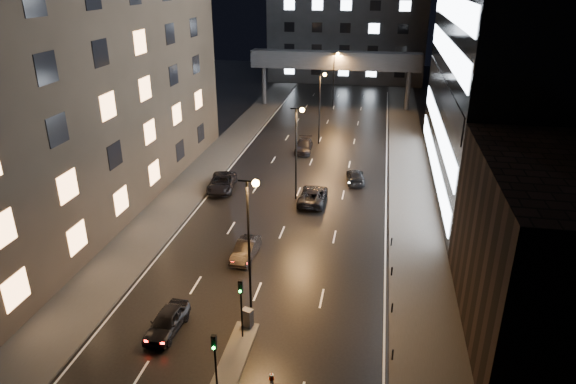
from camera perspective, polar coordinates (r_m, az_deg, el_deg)
name	(u,v)px	position (r m, az deg, el deg)	size (l,w,h in m)	color
ground	(311,162)	(66.92, 2.57, 3.34)	(160.00, 160.00, 0.00)	black
sidewalk_left	(207,169)	(65.11, -9.02, 2.56)	(5.00, 110.00, 0.15)	#383533
sidewalk_right	(411,182)	(61.84, 13.46, 1.07)	(5.00, 110.00, 0.15)	#383533
building_left	(54,4)	(55.77, -24.59, 18.48)	(15.00, 48.00, 40.00)	#2D2319
building_right_low	(553,254)	(37.43, 27.40, -6.10)	(10.00, 18.00, 12.00)	black
building_far	(348,23)	(121.13, 6.66, 18.19)	(34.00, 14.00, 25.00)	#333335
skybridge	(335,61)	(93.89, 5.27, 14.29)	(30.00, 3.00, 10.00)	#333335
median_island	(232,363)	(34.20, -6.20, -18.32)	(1.60, 8.00, 0.15)	#383533
traffic_signal_near	(241,300)	(34.21, -5.24, -11.83)	(0.28, 0.34, 4.40)	black
traffic_signal_far	(215,357)	(30.08, -8.11, -17.69)	(0.28, 0.34, 4.40)	black
bollard_row	(392,331)	(36.51, 11.51, -14.86)	(0.12, 25.12, 0.90)	black
streetlight_near	(251,229)	(35.39, -4.17, -4.07)	(1.45, 0.50, 10.15)	black
streetlight_mid_a	(298,142)	(53.56, 1.08, 5.59)	(1.45, 0.50, 10.15)	black
streetlight_mid_b	(321,99)	(72.70, 3.67, 10.27)	(1.45, 0.50, 10.15)	black
streetlight_far	(335,74)	(92.21, 5.20, 12.97)	(1.45, 0.50, 10.15)	black
car_away_a	(167,321)	(36.99, -13.31, -13.83)	(1.84, 4.57, 1.56)	black
car_away_b	(246,250)	(44.50, -4.74, -6.42)	(1.58, 4.54, 1.50)	black
car_away_c	(222,183)	(58.50, -7.36, 1.04)	(2.74, 5.94, 1.65)	black
car_away_d	(304,146)	(70.76, 1.77, 5.14)	(2.20, 5.42, 1.57)	black
car_toward_a	(313,195)	(54.83, 2.80, -0.35)	(2.71, 5.88, 1.64)	black
car_toward_b	(355,177)	(60.63, 7.51, 1.72)	(1.96, 4.82, 1.40)	black
utility_cabinet	(247,317)	(36.48, -4.52, -13.72)	(0.72, 0.51, 1.30)	#555558
cone_b	(271,376)	(32.92, -1.86, -19.73)	(0.33, 0.33, 0.51)	#FF3B0D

